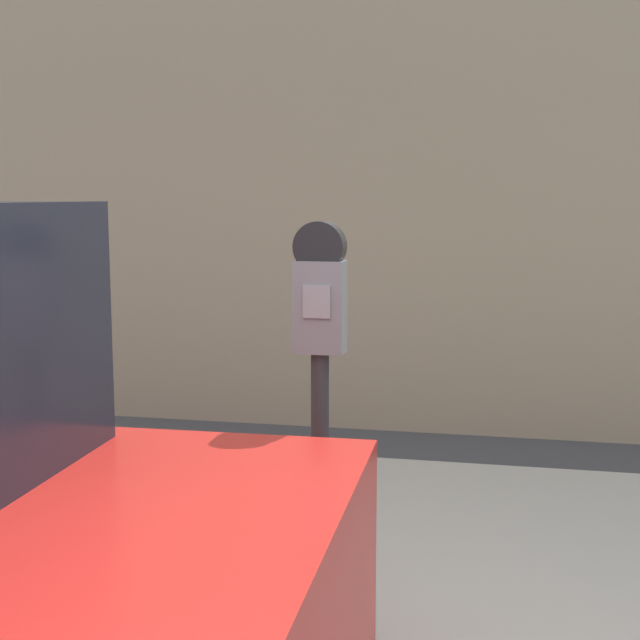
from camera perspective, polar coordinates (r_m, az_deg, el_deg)
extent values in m
cube|color=#BCB7AD|center=(4.68, 0.67, -14.27)|extent=(24.00, 2.80, 0.12)
cube|color=tan|center=(7.02, 5.15, 14.32)|extent=(24.00, 0.30, 5.23)
cylinder|color=#2D2D30|center=(3.53, 0.00, -11.11)|extent=(0.07, 0.07, 1.12)
cube|color=slate|center=(3.36, 0.00, 0.85)|extent=(0.19, 0.12, 0.35)
cube|color=gray|center=(3.29, -0.23, 1.17)|extent=(0.10, 0.01, 0.12)
cylinder|color=black|center=(3.34, 0.00, 4.72)|extent=(0.19, 0.09, 0.19)
cylinder|color=black|center=(3.35, -12.58, -18.73)|extent=(0.67, 0.24, 0.67)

